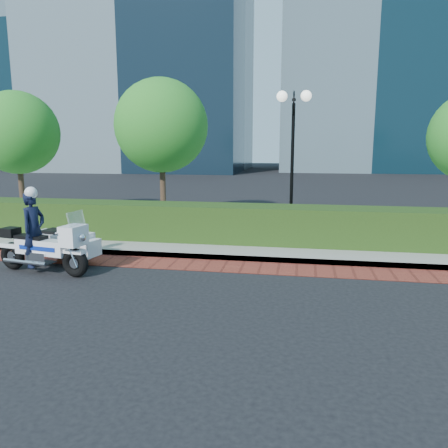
% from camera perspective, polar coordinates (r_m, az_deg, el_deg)
% --- Properties ---
extents(ground, '(120.00, 120.00, 0.00)m').
position_cam_1_polar(ground, '(8.75, 1.04, -8.33)').
color(ground, black).
rests_on(ground, ground).
extents(brick_strip, '(60.00, 1.00, 0.01)m').
position_cam_1_polar(brick_strip, '(10.17, 2.38, -5.63)').
color(brick_strip, maroon).
rests_on(brick_strip, ground).
extents(sidewalk, '(60.00, 8.00, 0.15)m').
position_cam_1_polar(sidewalk, '(14.50, 4.78, -0.54)').
color(sidewalk, gray).
rests_on(sidewalk, ground).
extents(hedge_main, '(18.00, 1.20, 1.00)m').
position_cam_1_polar(hedge_main, '(12.05, 3.75, 0.03)').
color(hedge_main, black).
rests_on(hedge_main, sidewalk).
extents(lamppost, '(1.02, 0.70, 4.21)m').
position_cam_1_polar(lamppost, '(13.39, 8.98, 10.89)').
color(lamppost, black).
rests_on(lamppost, sidewalk).
extents(tree_a, '(3.00, 3.00, 4.58)m').
position_cam_1_polar(tree_a, '(17.94, -25.41, 10.70)').
color(tree_a, '#332319').
rests_on(tree_a, sidewalk).
extents(tree_b, '(3.20, 3.20, 4.89)m').
position_cam_1_polar(tree_b, '(15.46, -8.19, 12.58)').
color(tree_b, '#332319').
rests_on(tree_b, sidewalk).
extents(tower_far_left, '(16.00, 14.00, 34.00)m').
position_cam_1_polar(tower_far_left, '(67.30, -25.78, 21.53)').
color(tower_far_left, black).
rests_on(tower_far_left, ground).
extents(police_motorcycle, '(2.35, 1.86, 1.91)m').
position_cam_1_polar(police_motorcycle, '(10.65, -21.86, -2.05)').
color(police_motorcycle, black).
rests_on(police_motorcycle, ground).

